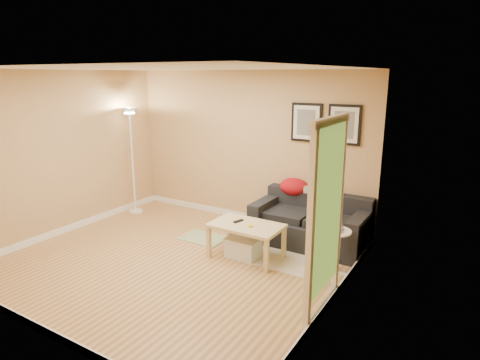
{
  "coord_description": "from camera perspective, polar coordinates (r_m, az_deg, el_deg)",
  "views": [
    {
      "loc": [
        3.53,
        -4.05,
        2.52
      ],
      "look_at": [
        0.55,
        0.85,
        1.05
      ],
      "focal_mm": 30.81,
      "sensor_mm": 36.0,
      "label": 1
    }
  ],
  "objects": [
    {
      "name": "red_throw",
      "position": [
        6.67,
        7.51,
        -0.95
      ],
      "size": [
        0.48,
        0.36,
        0.28
      ],
      "primitive_type": null,
      "color": "#B1101D",
      "rests_on": "sofa"
    },
    {
      "name": "baseboard_left",
      "position": [
        7.47,
        -22.35,
        -6.06
      ],
      "size": [
        0.02,
        4.0,
        0.1
      ],
      "primitive_type": "cube",
      "color": "white",
      "rests_on": "ground"
    },
    {
      "name": "wall_right",
      "position": [
        4.42,
        13.23,
        -2.05
      ],
      "size": [
        0.0,
        4.0,
        4.0
      ],
      "primitive_type": "plane",
      "rotation": [
        1.57,
        0.0,
        -1.57
      ],
      "color": "tan",
      "rests_on": "ground"
    },
    {
      "name": "floor",
      "position": [
        5.94,
        -8.99,
        -10.94
      ],
      "size": [
        4.5,
        4.5,
        0.0
      ],
      "primitive_type": "plane",
      "color": "tan",
      "rests_on": "ground"
    },
    {
      "name": "framed_print_left",
      "position": [
        6.55,
        9.2,
        7.88
      ],
      "size": [
        0.5,
        0.04,
        0.6
      ],
      "primitive_type": null,
      "color": "black",
      "rests_on": "wall_back"
    },
    {
      "name": "sofa",
      "position": [
        6.36,
        9.67,
        -5.56
      ],
      "size": [
        1.7,
        0.9,
        0.75
      ],
      "primitive_type": null,
      "color": "black",
      "rests_on": "ground"
    },
    {
      "name": "baseboard_right",
      "position": [
        4.92,
        12.25,
        -16.14
      ],
      "size": [
        0.02,
        4.0,
        0.1
      ],
      "primitive_type": "cube",
      "color": "white",
      "rests_on": "ground"
    },
    {
      "name": "wall_front",
      "position": [
        4.26,
        -27.29,
        -3.94
      ],
      "size": [
        4.5,
        0.0,
        4.5
      ],
      "primitive_type": "plane",
      "rotation": [
        -1.57,
        0.0,
        0.0
      ],
      "color": "tan",
      "rests_on": "ground"
    },
    {
      "name": "storage_bin",
      "position": [
        5.91,
        0.46,
        -9.32
      ],
      "size": [
        0.47,
        0.34,
        0.29
      ],
      "primitive_type": null,
      "color": "white",
      "rests_on": "ground"
    },
    {
      "name": "baseboard_front",
      "position": [
        4.78,
        -25.38,
        -18.31
      ],
      "size": [
        4.5,
        0.02,
        0.1
      ],
      "primitive_type": "cube",
      "color": "white",
      "rests_on": "ground"
    },
    {
      "name": "wall_left",
      "position": [
        7.16,
        -23.35,
        3.39
      ],
      "size": [
        0.0,
        4.0,
        4.0
      ],
      "primitive_type": "plane",
      "rotation": [
        1.57,
        0.0,
        1.57
      ],
      "color": "tan",
      "rests_on": "ground"
    },
    {
      "name": "side_table",
      "position": [
        5.55,
        13.0,
        -9.64
      ],
      "size": [
        0.39,
        0.39,
        0.59
      ],
      "primitive_type": null,
      "color": "white",
      "rests_on": "ground"
    },
    {
      "name": "book_stack",
      "position": [
        5.42,
        13.05,
        -6.5
      ],
      "size": [
        0.2,
        0.24,
        0.07
      ],
      "primitive_type": null,
      "rotation": [
        0.0,
        0.0,
        0.24
      ],
      "color": "#354BA0",
      "rests_on": "side_table"
    },
    {
      "name": "ceiling",
      "position": [
        5.38,
        -10.11,
        15.0
      ],
      "size": [
        4.5,
        4.5,
        0.0
      ],
      "primitive_type": "plane",
      "rotation": [
        3.14,
        0.0,
        0.0
      ],
      "color": "white",
      "rests_on": "wall_back"
    },
    {
      "name": "wall_back",
      "position": [
        7.11,
        1.03,
        4.5
      ],
      "size": [
        4.5,
        0.0,
        4.5
      ],
      "primitive_type": "plane",
      "rotation": [
        1.57,
        0.0,
        0.0
      ],
      "color": "tan",
      "rests_on": "ground"
    },
    {
      "name": "plaid_throw",
      "position": [
        6.5,
        10.96,
        -1.42
      ],
      "size": [
        0.45,
        0.32,
        0.1
      ],
      "primitive_type": null,
      "rotation": [
        0.0,
        0.0,
        -0.14
      ],
      "color": "#CDC177",
      "rests_on": "sofa"
    },
    {
      "name": "framed_print_right",
      "position": [
        6.35,
        14.26,
        7.42
      ],
      "size": [
        0.5,
        0.04,
        0.6
      ],
      "primitive_type": null,
      "color": "black",
      "rests_on": "wall_back"
    },
    {
      "name": "doorway",
      "position": [
        4.39,
        11.78,
        -5.89
      ],
      "size": [
        0.12,
        1.01,
        2.13
      ],
      "primitive_type": null,
      "color": "white",
      "rests_on": "ground"
    },
    {
      "name": "area_rug",
      "position": [
        5.94,
        6.73,
        -10.78
      ],
      "size": [
        1.25,
        0.85,
        0.01
      ],
      "primitive_type": "cube",
      "color": "beige",
      "rests_on": "ground"
    },
    {
      "name": "green_runner",
      "position": [
        6.63,
        -5.06,
        -7.99
      ],
      "size": [
        0.7,
        0.5,
        0.01
      ],
      "primitive_type": "cube",
      "color": "#668C4C",
      "rests_on": "ground"
    },
    {
      "name": "coffee_table",
      "position": [
        5.86,
        0.88,
        -8.43
      ],
      "size": [
        1.01,
        0.64,
        0.5
      ],
      "primitive_type": null,
      "rotation": [
        0.0,
        0.0,
        0.03
      ],
      "color": "#DCC286",
      "rests_on": "ground"
    },
    {
      "name": "baseboard_back",
      "position": [
        7.42,
        0.95,
        -5.06
      ],
      "size": [
        4.5,
        0.02,
        0.1
      ],
      "primitive_type": "cube",
      "color": "white",
      "rests_on": "ground"
    },
    {
      "name": "remote_control",
      "position": [
        5.87,
        -0.23,
        -5.7
      ],
      "size": [
        0.09,
        0.17,
        0.02
      ],
      "primitive_type": "cube",
      "rotation": [
        0.0,
        0.0,
        -0.29
      ],
      "color": "black",
      "rests_on": "coffee_table"
    },
    {
      "name": "floor_lamp",
      "position": [
        7.82,
        -14.63,
        2.17
      ],
      "size": [
        0.25,
        0.25,
        1.96
      ],
      "primitive_type": null,
      "color": "white",
      "rests_on": "ground"
    },
    {
      "name": "tape_roll",
      "position": [
        5.67,
        1.4,
        -6.37
      ],
      "size": [
        0.07,
        0.07,
        0.03
      ],
      "primitive_type": "cylinder",
      "color": "yellow",
      "rests_on": "coffee_table"
    }
  ]
}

